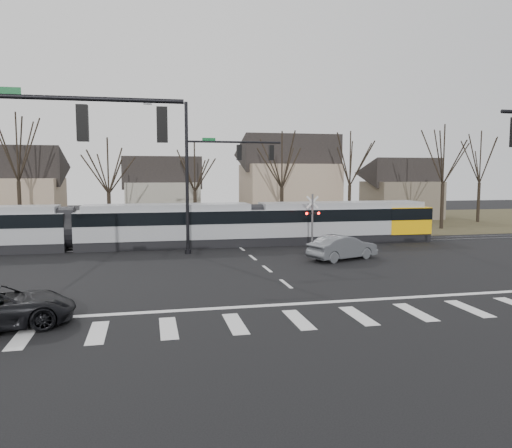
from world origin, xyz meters
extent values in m
plane|color=black|center=(0.00, 0.00, 0.00)|extent=(140.00, 140.00, 0.00)
cube|color=#38331E|center=(0.00, 32.00, 0.01)|extent=(140.00, 28.00, 0.01)
cube|color=silver|center=(-10.80, -4.00, 0.01)|extent=(0.60, 2.60, 0.01)
cube|color=silver|center=(-8.40, -4.00, 0.01)|extent=(0.60, 2.60, 0.01)
cube|color=silver|center=(-6.00, -4.00, 0.01)|extent=(0.60, 2.60, 0.01)
cube|color=silver|center=(-3.60, -4.00, 0.01)|extent=(0.60, 2.60, 0.01)
cube|color=silver|center=(-1.20, -4.00, 0.01)|extent=(0.60, 2.60, 0.01)
cube|color=silver|center=(1.20, -4.00, 0.01)|extent=(0.60, 2.60, 0.01)
cube|color=silver|center=(3.60, -4.00, 0.01)|extent=(0.60, 2.60, 0.01)
cube|color=silver|center=(6.00, -4.00, 0.01)|extent=(0.60, 2.60, 0.01)
cube|color=silver|center=(0.00, -1.80, 0.01)|extent=(28.00, 0.35, 0.01)
cube|color=silver|center=(0.00, 2.00, 0.01)|extent=(0.18, 2.00, 0.01)
cube|color=silver|center=(0.00, 6.00, 0.01)|extent=(0.18, 2.00, 0.01)
cube|color=silver|center=(0.00, 10.00, 0.01)|extent=(0.18, 2.00, 0.01)
cube|color=silver|center=(0.00, 14.00, 0.01)|extent=(0.18, 2.00, 0.01)
cube|color=silver|center=(0.00, 18.00, 0.01)|extent=(0.18, 2.00, 0.01)
cube|color=silver|center=(0.00, 22.00, 0.01)|extent=(0.18, 2.00, 0.01)
cube|color=silver|center=(0.00, 26.00, 0.01)|extent=(0.18, 2.00, 0.01)
cube|color=silver|center=(0.00, 30.00, 0.01)|extent=(0.18, 2.00, 0.01)
cube|color=#59595E|center=(0.00, 15.10, 0.03)|extent=(90.00, 0.12, 0.06)
cube|color=#59595E|center=(0.00, 16.50, 0.03)|extent=(90.00, 0.12, 0.06)
cube|color=gray|center=(-5.18, 16.00, 1.60)|extent=(13.14, 3.07, 3.20)
cube|color=black|center=(-5.18, 16.00, 2.25)|extent=(13.16, 3.11, 0.93)
cube|color=gray|center=(8.51, 16.00, 1.60)|extent=(14.24, 3.07, 3.20)
cube|color=black|center=(8.51, 16.00, 2.25)|extent=(14.26, 3.11, 0.93)
cube|color=#FEB507|center=(13.88, 16.00, 1.70)|extent=(3.50, 3.13, 2.14)
imported|color=#515458|center=(5.45, 8.08, 0.78)|extent=(4.85, 5.84, 1.56)
cylinder|color=black|center=(-8.75, -6.00, 7.60)|extent=(6.50, 0.14, 0.14)
cube|color=#0C5926|center=(-10.50, -6.00, 7.75)|extent=(0.90, 0.03, 0.22)
cube|color=black|center=(-8.43, -6.00, 6.90)|extent=(0.32, 0.32, 1.05)
sphere|color=#FF0C07|center=(-8.43, -6.00, 7.23)|extent=(0.22, 0.22, 0.22)
cube|color=black|center=(-6.15, -6.00, 6.90)|extent=(0.32, 0.32, 1.05)
sphere|color=#FF0C07|center=(-6.15, -6.00, 7.23)|extent=(0.22, 0.22, 0.22)
cylinder|color=black|center=(-4.00, 12.50, 5.10)|extent=(0.22, 0.22, 10.20)
cylinder|color=black|center=(-4.00, 12.50, 0.15)|extent=(0.44, 0.44, 0.30)
cylinder|color=black|center=(-0.75, 12.50, 7.60)|extent=(6.50, 0.14, 0.14)
cube|color=#0C5926|center=(-2.50, 12.50, 7.75)|extent=(0.90, 0.03, 0.22)
cube|color=black|center=(-0.42, 12.50, 6.90)|extent=(0.32, 0.32, 1.05)
sphere|color=#FF0C07|center=(-0.42, 12.50, 7.23)|extent=(0.22, 0.22, 0.22)
cube|color=black|center=(1.85, 12.50, 6.90)|extent=(0.32, 0.32, 1.05)
sphere|color=#FF0C07|center=(1.85, 12.50, 7.23)|extent=(0.22, 0.22, 0.22)
cube|color=#59595B|center=(-6.50, 12.50, 10.02)|extent=(0.55, 0.22, 0.14)
cylinder|color=#59595B|center=(5.00, 12.80, 2.00)|extent=(0.14, 0.14, 4.00)
cylinder|color=#59595B|center=(5.00, 12.80, 0.10)|extent=(0.36, 0.36, 0.20)
cube|color=silver|center=(5.00, 12.80, 3.40)|extent=(0.95, 0.04, 0.95)
cube|color=silver|center=(5.00, 12.80, 3.40)|extent=(0.95, 0.04, 0.95)
cube|color=black|center=(5.00, 12.80, 2.60)|extent=(1.00, 0.10, 0.12)
sphere|color=#FF0C07|center=(4.55, 12.72, 2.60)|extent=(0.18, 0.18, 0.18)
sphere|color=#FF0C07|center=(5.45, 12.72, 2.60)|extent=(0.18, 0.18, 0.18)
cube|color=gray|center=(-20.00, 34.00, 2.50)|extent=(9.00, 8.00, 5.00)
cube|color=gray|center=(-5.00, 36.00, 2.25)|extent=(8.00, 7.00, 4.50)
cube|color=gray|center=(9.00, 33.00, 3.25)|extent=(10.00, 8.00, 6.50)
cube|color=brown|center=(24.00, 35.00, 2.25)|extent=(8.00, 7.00, 4.50)
camera|label=1|loc=(-6.62, -21.43, 5.43)|focal=35.00mm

